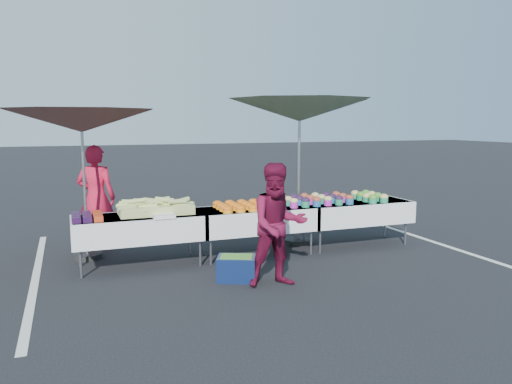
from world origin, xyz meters
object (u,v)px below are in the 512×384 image
object	(u,v)px
table_left	(139,227)
customer	(278,225)
table_center	(256,218)
vendor	(96,198)
umbrella_right	(300,111)
umbrella_left	(81,122)
table_right	(355,211)
storage_bin	(237,268)

from	to	relation	value
table_left	customer	distance (m)	2.15
table_center	vendor	size ratio (longest dim) A/B	1.08
umbrella_right	table_center	bearing A→B (deg)	-156.64
table_center	vendor	xyz separation A→B (m)	(-2.31, 1.25, 0.28)
table_left	umbrella_right	distance (m)	3.22
table_left	umbrella_left	distance (m)	1.80
umbrella_right	vendor	bearing A→B (deg)	165.22
table_right	storage_bin	size ratio (longest dim) A/B	3.06
vendor	umbrella_left	world-z (taller)	umbrella_left
table_center	customer	bearing A→B (deg)	-100.22
umbrella_right	storage_bin	world-z (taller)	umbrella_right
table_left	storage_bin	distance (m)	1.62
table_right	storage_bin	bearing A→B (deg)	-156.00
table_left	table_right	xyz separation A→B (m)	(3.60, 0.00, 0.00)
customer	umbrella_right	xyz separation A→B (m)	(1.20, 1.90, 1.47)
table_center	storage_bin	size ratio (longest dim) A/B	3.06
table_center	umbrella_left	size ratio (longest dim) A/B	0.67
umbrella_left	umbrella_right	xyz separation A→B (m)	(3.43, -0.31, 0.17)
table_left	customer	bearing A→B (deg)	-44.44
vendor	table_center	bearing A→B (deg)	175.14
umbrella_left	customer	bearing A→B (deg)	-44.71
vendor	umbrella_left	xyz separation A→B (m)	(-0.19, -0.55, 1.22)
table_right	umbrella_right	world-z (taller)	umbrella_right
table_center	storage_bin	xyz separation A→B (m)	(-0.70, -1.11, -0.41)
table_left	storage_bin	xyz separation A→B (m)	(1.10, -1.11, -0.41)
vendor	storage_bin	distance (m)	2.95
table_left	table_center	bearing A→B (deg)	0.00
umbrella_right	storage_bin	bearing A→B (deg)	-137.03
table_center	table_left	bearing A→B (deg)	180.00
table_center	customer	xyz separation A→B (m)	(-0.27, -1.50, 0.20)
table_left	table_right	size ratio (longest dim) A/B	1.00
vendor	table_left	bearing A→B (deg)	135.84
table_right	umbrella_left	world-z (taller)	umbrella_left
umbrella_left	table_left	bearing A→B (deg)	-45.29
umbrella_left	storage_bin	world-z (taller)	umbrella_left
table_right	umbrella_right	xyz separation A→B (m)	(-0.87, 0.40, 1.67)
table_right	storage_bin	world-z (taller)	table_right
table_left	table_right	bearing A→B (deg)	0.00
vendor	umbrella_right	distance (m)	3.63
customer	umbrella_right	distance (m)	2.68
table_center	customer	distance (m)	1.54
table_right	umbrella_right	bearing A→B (deg)	155.41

